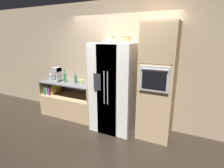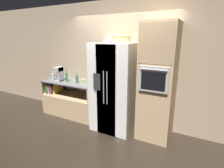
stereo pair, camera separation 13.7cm
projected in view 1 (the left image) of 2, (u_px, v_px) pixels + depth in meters
name	position (u px, v px, depth m)	size (l,w,h in m)	color
ground_plane	(112.00, 128.00, 4.00)	(20.00, 20.00, 0.00)	black
wall_back	(121.00, 64.00, 4.06)	(12.00, 0.06, 2.80)	tan
counter_left	(70.00, 103.00, 4.58)	(1.52, 0.63, 0.90)	tan
refrigerator	(115.00, 87.00, 3.79)	(0.90, 0.81, 1.90)	white
wall_oven	(158.00, 82.00, 3.42)	(0.64, 0.71, 2.28)	tan
wicker_basket	(121.00, 39.00, 3.51)	(0.39, 0.39, 0.14)	tan
fruit_bowl	(109.00, 41.00, 3.61)	(0.25, 0.25, 0.06)	white
bottle_tall	(76.00, 79.00, 4.29)	(0.07, 0.07, 0.26)	#33723F
bottle_short	(65.00, 77.00, 4.40)	(0.06, 0.06, 0.32)	#33723F
bottle_wide	(51.00, 77.00, 4.56)	(0.08, 0.08, 0.23)	silver
mug	(82.00, 81.00, 4.31)	(0.12, 0.08, 0.09)	#B2D166
coffee_maker	(58.00, 74.00, 4.46)	(0.17, 0.21, 0.36)	#B2B2B7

